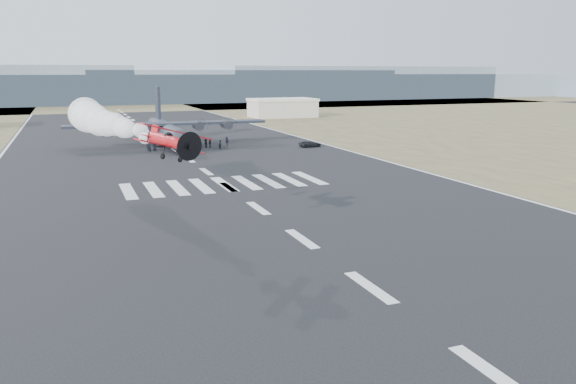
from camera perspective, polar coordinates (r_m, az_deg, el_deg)
ground at (r=29.95m, az=20.27°, el=-17.01°), size 500.00×500.00×0.00m
scrub_far at (r=250.21m, az=-17.32°, el=8.32°), size 500.00×80.00×0.00m
runway_markings at (r=82.43m, az=-8.30°, el=2.07°), size 60.00×260.00×0.01m
ridge_seg_d at (r=279.84m, az=-17.88°, el=9.97°), size 150.00×50.00×13.00m
ridge_seg_e at (r=291.34m, az=-4.83°, el=10.76°), size 150.00×50.00×15.00m
ridge_seg_f at (r=316.07m, az=6.75°, el=11.00°), size 150.00×50.00×17.00m
ridge_seg_g at (r=351.29m, az=16.30°, el=10.38°), size 150.00×50.00×13.00m
hangar_right at (r=181.24m, az=-0.57°, el=8.57°), size 20.50×12.50×5.90m
aerobatic_biplane at (r=46.44m, az=-11.85°, el=5.12°), size 6.38×6.01×3.29m
smoke_trail at (r=68.22m, az=-18.96°, el=7.04°), size 7.51×27.06×4.09m
transport_aircraft at (r=113.97m, az=-12.23°, el=6.14°), size 38.58×31.82×11.18m
support_vehicle at (r=108.63m, az=2.27°, el=4.91°), size 4.36×2.15×1.19m
crew_a at (r=105.80m, az=-14.06°, el=4.53°), size 0.75×0.82×1.81m
crew_b at (r=110.36m, az=-11.03°, el=4.92°), size 0.71×0.90×1.63m
crew_c at (r=110.48m, az=-6.26°, el=5.14°), size 1.29×1.13×1.83m
crew_d at (r=108.94m, az=-7.92°, el=4.99°), size 0.99×1.18×1.80m
crew_e at (r=106.52m, az=-13.40°, el=4.54°), size 0.81×0.56×1.55m
crew_f at (r=108.50m, az=-8.35°, el=4.92°), size 1.15×1.66×1.72m
crew_g at (r=104.57m, az=-13.88°, el=4.39°), size 0.75×0.73×1.59m
crew_h at (r=106.55m, az=-6.87°, el=4.82°), size 0.96×0.86×1.69m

